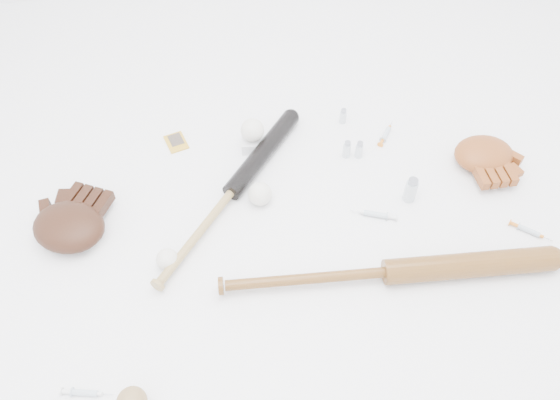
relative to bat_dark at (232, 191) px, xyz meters
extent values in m
plane|color=white|center=(0.17, -0.16, -0.03)|extent=(3.00, 3.00, 0.00)
cube|color=#BB8B22|center=(-0.16, 0.29, -0.03)|extent=(0.09, 0.11, 0.01)
cube|color=white|center=(0.10, 0.21, -0.01)|extent=(0.09, 0.09, 0.04)
sphere|color=silver|center=(0.10, 0.21, 0.05)|extent=(0.08, 0.08, 0.08)
sphere|color=silver|center=(-0.45, -0.09, 0.01)|extent=(0.08, 0.08, 0.08)
sphere|color=silver|center=(0.09, -0.03, 0.01)|extent=(0.08, 0.08, 0.08)
sphere|color=silver|center=(-0.22, -0.22, 0.00)|extent=(0.06, 0.06, 0.06)
cylinder|color=silver|center=(0.45, 0.10, 0.00)|extent=(0.03, 0.03, 0.07)
cylinder|color=silver|center=(0.44, 0.27, 0.00)|extent=(0.02, 0.02, 0.06)
cylinder|color=silver|center=(0.41, 0.11, 0.00)|extent=(0.03, 0.03, 0.07)
cylinder|color=silver|center=(0.56, -0.12, 0.02)|extent=(0.04, 0.04, 0.09)
camera|label=1|loc=(-0.07, -1.12, 1.33)|focal=35.00mm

